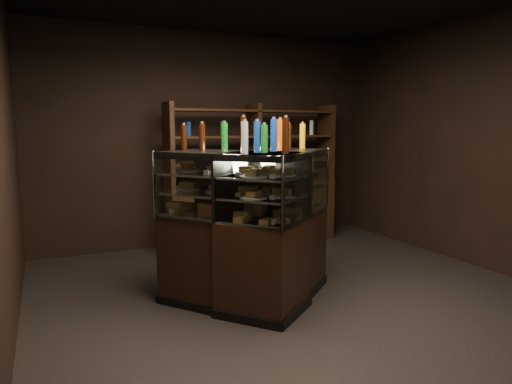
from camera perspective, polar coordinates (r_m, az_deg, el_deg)
ground at (r=4.70m, az=5.16°, el=-12.91°), size 5.00×5.00×0.00m
room_shell at (r=4.39m, az=5.50°, el=11.46°), size 5.02×5.02×3.01m
display_case at (r=4.41m, az=-0.18°, el=-7.56°), size 1.83×1.48×1.47m
food_display at (r=4.28m, az=-0.17°, el=0.67°), size 1.41×1.07×0.45m
bottles_top at (r=4.25m, az=-0.20°, el=7.01°), size 1.23×0.93×0.30m
potted_conifer at (r=5.63m, az=7.04°, el=-4.77°), size 0.35×0.35×0.76m
back_shelving at (r=6.51m, az=-0.24°, el=-1.40°), size 2.52×0.49×2.00m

